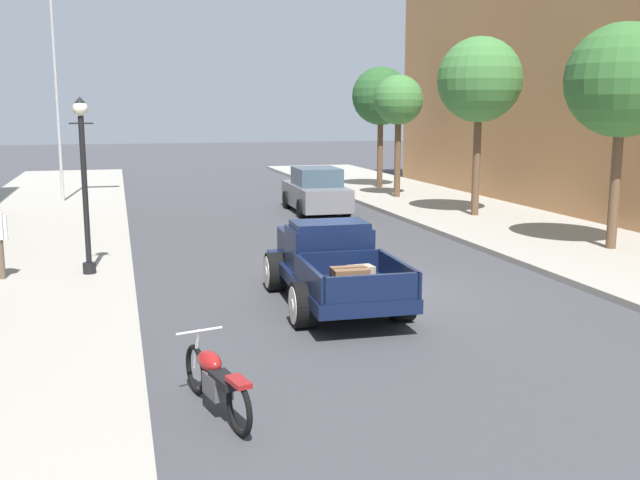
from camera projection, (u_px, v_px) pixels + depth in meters
ground_plane at (360, 291)px, 15.10m from camera, size 140.00×140.00×0.00m
hotrod_truck_navy at (330, 264)px, 14.21m from camera, size 2.30×4.99×1.58m
motorcycle_parked at (216, 379)px, 8.96m from camera, size 0.74×2.08×0.93m
car_background_grey at (316, 192)px, 26.60m from camera, size 1.97×4.35×1.65m
street_lamp_near at (84, 173)px, 15.69m from camera, size 0.50×0.32×3.85m
flagpole at (60, 56)px, 27.91m from camera, size 1.74×0.16×9.16m
street_tree_nearest at (622, 81)px, 18.27m from camera, size 2.88×2.88×5.74m
street_tree_second at (480, 80)px, 24.23m from camera, size 2.83×2.83×5.98m
street_tree_third at (399, 101)px, 29.58m from camera, size 2.02×2.02×4.98m
street_tree_farthest at (381, 97)px, 33.26m from camera, size 2.65×2.65×5.52m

